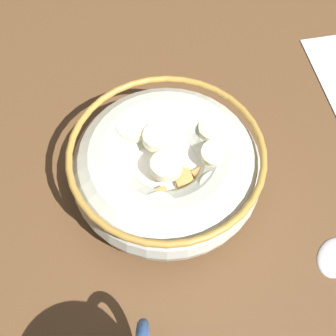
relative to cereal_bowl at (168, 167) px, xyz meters
The scene contains 2 objects.
ground_plane 4.16cm from the cereal_bowl, 94.69° to the left, with size 113.98×113.98×2.00cm, color brown.
cereal_bowl is the anchor object (origin of this frame).
Camera 1 is at (-20.73, 0.14, 37.81)cm, focal length 49.16 mm.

